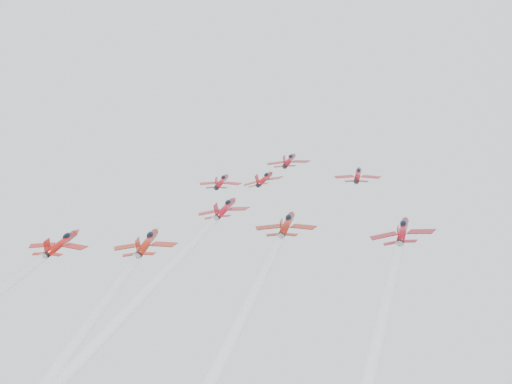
# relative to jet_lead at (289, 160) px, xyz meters

# --- Properties ---
(jet_lead) EXTENTS (9.59, 12.33, 7.65)m
(jet_lead) POSITION_rel_jet_lead_xyz_m (0.00, 0.00, 0.00)
(jet_lead) COLOR maroon
(jet_row2_left) EXTENTS (8.72, 11.20, 6.95)m
(jet_row2_left) POSITION_rel_jet_lead_xyz_m (-11.23, -12.94, -7.37)
(jet_row2_left) COLOR #A70F1B
(jet_row2_center) EXTENTS (8.39, 10.78, 6.68)m
(jet_row2_center) POSITION_rel_jet_lead_xyz_m (-2.21, -13.24, -7.54)
(jet_row2_center) COLOR #A20F16
(jet_row2_right) EXTENTS (8.78, 11.28, 7.00)m
(jet_row2_right) POSITION_rel_jet_lead_xyz_m (16.50, -15.08, -8.58)
(jet_row2_right) COLOR #9F0F18
(jet_center) EXTENTS (9.43, 89.52, 51.65)m
(jet_center) POSITION_rel_jet_lead_xyz_m (-4.93, -69.76, -39.76)
(jet_center) COLOR #A81020
(jet_rear_right) EXTENTS (9.60, 91.19, 52.61)m
(jet_rear_right) POSITION_rel_jet_lead_xyz_m (8.14, -80.16, -45.67)
(jet_rear_right) COLOR maroon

